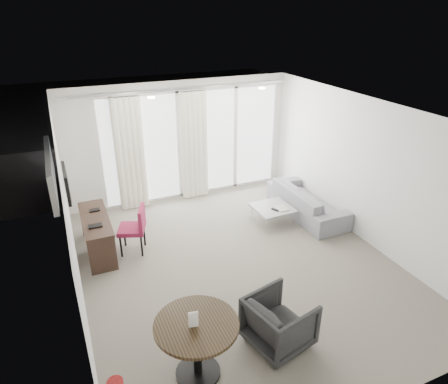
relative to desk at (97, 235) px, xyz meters
name	(u,v)px	position (x,y,z in m)	size (l,w,h in m)	color
floor	(238,264)	(2.11, -1.34, -0.34)	(5.00, 6.00, 0.00)	#6A6458
ceiling	(241,113)	(2.11, -1.34, 2.26)	(5.00, 6.00, 0.00)	white
wall_left	(70,227)	(-0.39, -1.34, 0.96)	(0.00, 6.00, 2.60)	silver
wall_right	(366,171)	(4.61, -1.34, 0.96)	(0.00, 6.00, 2.60)	silver
wall_front	(375,323)	(2.11, -4.34, 0.96)	(5.00, 0.00, 2.60)	silver
window_panel	(194,144)	(2.41, 1.64, 0.86)	(4.00, 0.02, 2.38)	white
window_frame	(194,144)	(2.41, 1.63, 0.86)	(4.10, 0.06, 2.44)	white
curtain_left	(130,155)	(0.96, 1.48, 0.86)	(0.60, 0.20, 2.38)	white
curtain_right	(194,146)	(2.36, 1.48, 0.86)	(0.60, 0.20, 2.38)	white
curtain_track	(181,89)	(2.11, 1.48, 2.11)	(4.80, 0.04, 0.04)	#B2B2B7
downlight_a	(151,98)	(1.21, 0.26, 2.25)	(0.12, 0.12, 0.02)	#FFE0B2
downlight_b	(262,88)	(3.31, 0.26, 2.25)	(0.12, 0.12, 0.02)	#FFE0B2
desk	(97,235)	(0.00, 0.00, 0.00)	(0.45, 1.44, 0.68)	black
tv	(66,183)	(-0.35, 0.11, 1.01)	(0.05, 0.80, 0.50)	black
desk_chair	(132,230)	(0.57, -0.23, 0.10)	(0.47, 0.44, 0.87)	maroon
round_table	(197,349)	(0.73, -3.16, 0.05)	(0.97, 0.97, 0.78)	black
menu_card	(194,330)	(0.69, -3.19, 0.38)	(0.11, 0.02, 0.20)	white
tub_armchair	(279,322)	(1.85, -3.12, 0.01)	(0.74, 0.76, 0.69)	black
coffee_table	(272,214)	(3.37, -0.28, -0.17)	(0.74, 0.74, 0.33)	gray
remote	(275,209)	(3.35, -0.42, 0.02)	(0.06, 0.18, 0.02)	black
magazine	(281,207)	(3.49, -0.40, 0.02)	(0.20, 0.26, 0.01)	gray
sofa	(307,201)	(4.19, -0.27, -0.04)	(2.02, 0.79, 0.59)	slate
terrace_slab	(177,172)	(2.41, 3.16, -0.40)	(5.60, 3.00, 0.12)	#4D4D50
rattan_chair_a	(185,155)	(2.64, 3.09, 0.08)	(0.58, 0.58, 0.84)	brown
rattan_chair_b	(241,146)	(4.26, 3.11, 0.11)	(0.61, 0.61, 0.89)	brown
rattan_table	(234,162)	(3.82, 2.56, -0.12)	(0.45, 0.45, 0.45)	brown
balustrade	(161,137)	(2.41, 4.61, 0.16)	(5.50, 0.06, 1.05)	#B2B2B7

